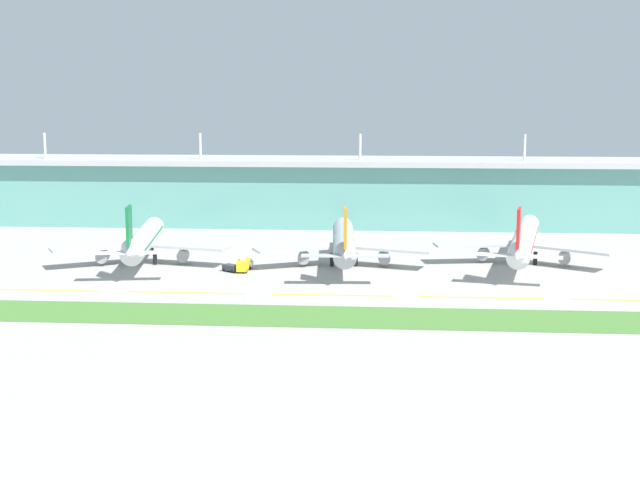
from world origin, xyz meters
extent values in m
plane|color=#A8A59E|center=(0.00, 0.00, 0.00)|extent=(600.00, 600.00, 0.00)
cube|color=#5B9E93|center=(0.00, 105.86, 10.89)|extent=(280.00, 28.00, 21.77)
cube|color=#B2B2B7|center=(0.00, 105.86, 22.67)|extent=(288.00, 34.00, 1.80)
cylinder|color=silver|center=(-112.00, 100.26, 28.07)|extent=(0.90, 0.90, 9.00)
cylinder|color=silver|center=(-56.00, 100.26, 28.07)|extent=(0.90, 0.90, 9.00)
cylinder|color=silver|center=(0.00, 100.26, 28.07)|extent=(0.90, 0.90, 9.00)
cylinder|color=silver|center=(56.00, 100.26, 28.07)|extent=(0.90, 0.90, 9.00)
cylinder|color=silver|center=(-56.85, 29.17, 6.50)|extent=(12.81, 48.48, 5.80)
cone|color=silver|center=(-60.68, 54.97, 6.50)|extent=(6.04, 4.77, 5.51)
cone|color=silver|center=(-52.87, 2.39, 7.70)|extent=(5.85, 7.28, 5.72)
cube|color=#146B38|center=(-53.02, 3.38, 14.15)|extent=(1.63, 6.43, 9.50)
cube|color=silver|center=(-58.39, 2.08, 7.50)|extent=(10.36, 4.63, 0.36)
cube|color=silver|center=(-47.51, 3.70, 7.50)|extent=(10.36, 4.63, 0.36)
cube|color=#B7BABF|center=(-68.07, 23.04, 5.20)|extent=(24.14, 18.02, 0.70)
cylinder|color=gray|center=(-67.09, 24.64, 2.40)|extent=(3.83, 4.92, 3.20)
cube|color=#B7BABF|center=(-44.33, 26.56, 5.20)|extent=(24.93, 12.24, 0.70)
cylinder|color=gray|center=(-45.73, 27.81, 2.40)|extent=(3.83, 4.92, 3.20)
cylinder|color=black|center=(-59.50, 47.03, 1.80)|extent=(0.70, 0.70, 3.60)
cylinder|color=black|center=(-59.57, 25.74, 1.80)|extent=(1.10, 1.10, 3.60)
cylinder|color=black|center=(-53.24, 26.68, 1.80)|extent=(1.10, 1.10, 3.60)
cube|color=#146B38|center=(-56.85, 29.17, 6.90)|extent=(12.14, 43.72, 0.60)
cylinder|color=#ADB2BC|center=(-2.10, 31.12, 6.50)|extent=(8.91, 51.62, 5.80)
cone|color=#ADB2BC|center=(-3.78, 58.75, 6.50)|extent=(5.74, 4.33, 5.51)
cone|color=#ADB2BC|center=(-0.36, 2.49, 7.70)|extent=(5.32, 6.91, 5.72)
cube|color=orange|center=(-0.42, 3.49, 14.15)|extent=(1.09, 6.43, 9.50)
cube|color=#ADB2BC|center=(-5.88, 2.65, 7.50)|extent=(10.18, 3.80, 0.36)
cube|color=#ADB2BC|center=(5.10, 3.32, 7.50)|extent=(10.18, 3.80, 0.36)
cube|color=#B7BABF|center=(-13.81, 25.97, 5.20)|extent=(24.59, 16.46, 0.70)
cylinder|color=gray|center=(-12.70, 27.48, 2.40)|extent=(3.47, 4.69, 3.20)
cube|color=#B7BABF|center=(10.14, 27.43, 5.20)|extent=(24.92, 14.07, 0.70)
cylinder|color=gray|center=(8.86, 28.80, 2.40)|extent=(3.47, 4.69, 3.20)
cylinder|color=black|center=(-3.27, 50.34, 1.80)|extent=(0.70, 0.70, 3.60)
cylinder|color=black|center=(-5.11, 27.93, 1.80)|extent=(1.10, 1.10, 3.60)
cylinder|color=black|center=(1.27, 28.32, 1.80)|extent=(1.10, 1.10, 3.60)
cube|color=orange|center=(-2.10, 31.12, 6.90)|extent=(8.64, 46.49, 0.60)
cylinder|color=white|center=(47.20, 37.59, 6.50)|extent=(17.65, 59.64, 5.80)
cone|color=white|center=(53.59, 68.78, 6.50)|extent=(6.20, 5.02, 5.51)
cone|color=white|center=(40.62, 5.41, 7.70)|extent=(6.16, 7.48, 5.72)
cube|color=red|center=(40.82, 6.39, 14.15)|extent=(1.97, 6.41, 9.50)
cube|color=white|center=(35.33, 7.00, 7.50)|extent=(10.44, 5.14, 0.36)
cube|color=white|center=(46.11, 4.80, 7.50)|extent=(10.44, 5.14, 0.36)
cube|color=#B7BABF|center=(34.56, 35.66, 5.20)|extent=(24.83, 11.04, 0.70)
cylinder|color=gray|center=(36.03, 36.83, 2.40)|extent=(4.04, 5.05, 3.20)
cube|color=#B7BABF|center=(58.07, 30.85, 5.20)|extent=(23.76, 18.93, 0.70)
cylinder|color=gray|center=(57.19, 32.50, 2.40)|extent=(4.04, 5.05, 3.20)
cylinder|color=black|center=(51.69, 59.52, 1.80)|extent=(0.70, 0.70, 3.60)
cylinder|color=black|center=(43.47, 35.29, 1.80)|extent=(1.10, 1.10, 3.60)
cylinder|color=black|center=(49.74, 34.01, 1.80)|extent=(1.10, 1.10, 3.60)
cube|color=red|center=(47.20, 37.59, 6.90)|extent=(16.49, 53.80, 0.60)
cube|color=yellow|center=(-71.00, -6.86, 0.02)|extent=(28.00, 0.70, 0.04)
cube|color=yellow|center=(-37.00, -6.86, 0.02)|extent=(28.00, 0.70, 0.04)
cube|color=yellow|center=(-3.00, -6.86, 0.02)|extent=(28.00, 0.70, 0.04)
cube|color=yellow|center=(31.00, -6.86, 0.02)|extent=(28.00, 0.70, 0.04)
cube|color=yellow|center=(65.00, -6.86, 0.02)|extent=(28.00, 0.70, 0.04)
cube|color=#477A33|center=(0.00, -26.85, 0.05)|extent=(300.00, 18.00, 0.10)
cube|color=gold|center=(-27.80, 19.42, 1.75)|extent=(2.68, 7.23, 2.60)
cylinder|color=silver|center=(-27.81, 20.22, 3.95)|extent=(2.05, 4.02, 2.00)
cylinder|color=black|center=(-26.61, 16.91, 0.45)|extent=(0.36, 0.90, 0.90)
cylinder|color=black|center=(-28.95, 16.89, 0.45)|extent=(0.36, 0.90, 0.90)
cylinder|color=black|center=(-26.66, 21.95, 0.45)|extent=(0.36, 0.90, 0.90)
cylinder|color=black|center=(-29.00, 21.93, 0.45)|extent=(0.36, 0.90, 0.90)
cube|color=silver|center=(-27.66, 22.91, 1.25)|extent=(3.79, 2.22, 1.60)
cube|color=silver|center=(-27.66, 22.91, 2.40)|extent=(3.43, 2.17, 0.16)
cylinder|color=black|center=(-26.32, 23.57, 0.45)|extent=(0.94, 0.45, 0.90)
cylinder|color=black|center=(-26.51, 21.96, 0.45)|extent=(0.94, 0.45, 0.90)
cylinder|color=black|center=(-28.82, 23.87, 0.45)|extent=(0.94, 0.45, 0.90)
cylinder|color=black|center=(-29.01, 22.26, 0.45)|extent=(0.94, 0.45, 0.90)
cube|color=#333842|center=(-30.88, 18.50, 1.15)|extent=(4.98, 4.51, 1.40)
cylinder|color=black|center=(-32.76, 18.51, 0.45)|extent=(0.94, 0.81, 0.90)
cylinder|color=black|center=(-31.50, 20.27, 0.45)|extent=(0.94, 0.81, 0.90)
cylinder|color=black|center=(-30.25, 16.72, 0.45)|extent=(0.94, 0.81, 0.90)
cylinder|color=black|center=(-29.00, 18.48, 0.45)|extent=(0.94, 0.81, 0.90)
camera|label=1|loc=(9.30, -201.45, 44.73)|focal=48.86mm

